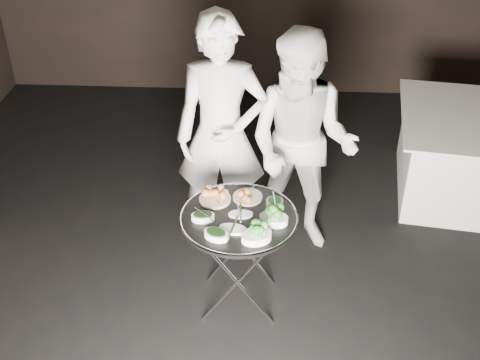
{
  "coord_description": "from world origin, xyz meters",
  "views": [
    {
      "loc": [
        0.11,
        -3.13,
        3.14
      ],
      "look_at": [
        -0.06,
        0.12,
        0.95
      ],
      "focal_mm": 45.0,
      "sensor_mm": 36.0,
      "label": 1
    }
  ],
  "objects_px": {
    "tray_stand": "(239,257)",
    "serving_tray": "(239,218)",
    "dining_table": "(473,156)",
    "waiter_left": "(222,136)",
    "waiter_right": "(302,145)"
  },
  "relations": [
    {
      "from": "tray_stand",
      "to": "waiter_right",
      "type": "relative_size",
      "value": 0.42
    },
    {
      "from": "waiter_right",
      "to": "tray_stand",
      "type": "bearing_deg",
      "value": -101.37
    },
    {
      "from": "waiter_left",
      "to": "serving_tray",
      "type": "bearing_deg",
      "value": -78.58
    },
    {
      "from": "serving_tray",
      "to": "waiter_right",
      "type": "xyz_separation_m",
      "value": [
        0.42,
        0.74,
        0.12
      ]
    },
    {
      "from": "tray_stand",
      "to": "serving_tray",
      "type": "relative_size",
      "value": 0.96
    },
    {
      "from": "tray_stand",
      "to": "dining_table",
      "type": "relative_size",
      "value": 0.56
    },
    {
      "from": "serving_tray",
      "to": "dining_table",
      "type": "bearing_deg",
      "value": 36.86
    },
    {
      "from": "dining_table",
      "to": "serving_tray",
      "type": "bearing_deg",
      "value": -143.14
    },
    {
      "from": "waiter_left",
      "to": "dining_table",
      "type": "distance_m",
      "value": 2.33
    },
    {
      "from": "dining_table",
      "to": "waiter_left",
      "type": "bearing_deg",
      "value": -161.22
    },
    {
      "from": "serving_tray",
      "to": "waiter_right",
      "type": "distance_m",
      "value": 0.86
    },
    {
      "from": "waiter_right",
      "to": "dining_table",
      "type": "height_order",
      "value": "waiter_right"
    },
    {
      "from": "tray_stand",
      "to": "waiter_left",
      "type": "distance_m",
      "value": 0.93
    },
    {
      "from": "waiter_left",
      "to": "waiter_right",
      "type": "relative_size",
      "value": 1.06
    },
    {
      "from": "tray_stand",
      "to": "dining_table",
      "type": "xyz_separation_m",
      "value": [
        1.97,
        1.48,
        -0.04
      ]
    }
  ]
}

